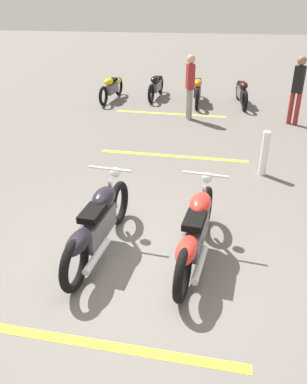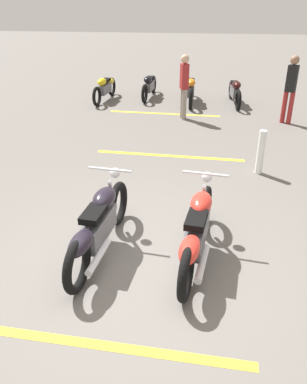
{
  "view_description": "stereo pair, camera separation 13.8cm",
  "coord_description": "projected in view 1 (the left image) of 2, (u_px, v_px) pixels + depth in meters",
  "views": [
    {
      "loc": [
        -4.07,
        -0.73,
        3.24
      ],
      "look_at": [
        0.85,
        0.0,
        0.65
      ],
      "focal_mm": 36.76,
      "sensor_mm": 36.0,
      "label": 1
    },
    {
      "loc": [
        -4.09,
        -0.59,
        3.24
      ],
      "look_at": [
        0.85,
        0.0,
        0.65
      ],
      "focal_mm": 36.76,
      "sensor_mm": 36.0,
      "label": 2
    }
  ],
  "objects": [
    {
      "name": "motorcycle_bright_foreground",
      "position": [
        196.0,
        231.0,
        5.04
      ],
      "size": [
        2.22,
        0.62,
        1.04
      ],
      "rotation": [
        0.0,
        0.0,
        -0.14
      ],
      "color": "black",
      "rests_on": "ground"
    },
    {
      "name": "motorcycle_row_right",
      "position": [
        112.0,
        87.0,
        12.6
      ],
      "size": [
        1.98,
        0.37,
        0.75
      ],
      "rotation": [
        0.0,
        0.0,
        3.02
      ],
      "color": "black",
      "rests_on": "ground"
    },
    {
      "name": "motorcycle_row_left",
      "position": [
        197.0,
        89.0,
        12.26
      ],
      "size": [
        2.12,
        0.31,
        0.8
      ],
      "rotation": [
        0.0,
        0.0,
        3.19
      ],
      "color": "black",
      "rests_on": "ground"
    },
    {
      "name": "parking_stripe_mid",
      "position": [
        173.0,
        156.0,
        8.51
      ],
      "size": [
        0.28,
        3.2,
        0.01
      ],
      "primitive_type": "cube",
      "rotation": [
        0.0,
        0.0,
        1.52
      ],
      "color": "yellow",
      "rests_on": "ground"
    },
    {
      "name": "motorcycle_row_center",
      "position": [
        156.0,
        85.0,
        12.89
      ],
      "size": [
        1.96,
        0.33,
        0.74
      ],
      "rotation": [
        0.0,
        0.0,
        3.06
      ],
      "color": "black",
      "rests_on": "ground"
    },
    {
      "name": "ground_plane",
      "position": [
        144.0,
        265.0,
        5.16
      ],
      "size": [
        60.0,
        60.0,
        0.0
      ],
      "primitive_type": "plane",
      "color": "#66605B"
    },
    {
      "name": "bollard_post",
      "position": [
        264.0,
        153.0,
        7.49
      ],
      "size": [
        0.14,
        0.14,
        0.87
      ],
      "primitive_type": "cylinder",
      "color": "white",
      "rests_on": "ground"
    },
    {
      "name": "motorcycle_dark_foreground",
      "position": [
        97.0,
        224.0,
        5.19
      ],
      "size": [
        2.23,
        0.62,
        1.04
      ],
      "rotation": [
        0.0,
        0.0,
        -0.12
      ],
      "color": "black",
      "rests_on": "ground"
    },
    {
      "name": "parking_stripe_far",
      "position": [
        170.0,
        114.0,
        11.37
      ],
      "size": [
        0.28,
        3.2,
        0.01
      ],
      "primitive_type": "cube",
      "rotation": [
        0.0,
        0.0,
        1.52
      ],
      "color": "yellow",
      "rests_on": "ground"
    },
    {
      "name": "bystander_near_row",
      "position": [
        298.0,
        87.0,
        10.07
      ],
      "size": [
        0.28,
        0.31,
        1.75
      ],
      "rotation": [
        0.0,
        0.0,
        5.83
      ],
      "color": "maroon",
      "rests_on": "ground"
    },
    {
      "name": "motorcycle_row_far_left",
      "position": [
        242.0,
        91.0,
        12.1
      ],
      "size": [
        2.0,
        0.34,
        0.75
      ],
      "rotation": [
        0.0,
        0.0,
        3.23
      ],
      "color": "black",
      "rests_on": "ground"
    },
    {
      "name": "parking_stripe_near",
      "position": [
        92.0,
        343.0,
        4.02
      ],
      "size": [
        0.28,
        3.2,
        0.01
      ],
      "primitive_type": "cube",
      "rotation": [
        0.0,
        0.0,
        1.52
      ],
      "color": "yellow",
      "rests_on": "ground"
    },
    {
      "name": "bystander_secondary",
      "position": [
        190.0,
        84.0,
        10.49
      ],
      "size": [
        0.29,
        0.26,
        1.71
      ],
      "rotation": [
        0.0,
        0.0,
        1.9
      ],
      "color": "gray",
      "rests_on": "ground"
    }
  ]
}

